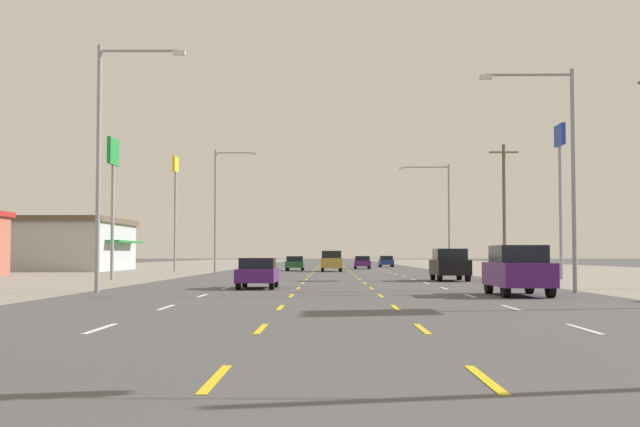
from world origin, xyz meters
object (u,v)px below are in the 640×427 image
at_px(sedan_inner_left_near, 258,273).
at_px(pole_sign_left_row_2, 175,187).
at_px(pole_sign_right_row_1, 560,165).
at_px(streetlight_left_row_1, 219,203).
at_px(suv_far_right_nearest, 518,270).
at_px(streetlight_left_row_0, 106,151).
at_px(sedan_inner_left_far, 295,263).
at_px(streetlight_right_row_0, 564,162).
at_px(pole_sign_left_row_1, 113,171).
at_px(suv_far_right_mid, 450,264).
at_px(sedan_inner_right_farther, 362,262).
at_px(sedan_far_right_farthest, 386,261).
at_px(suv_center_turn_midfar, 331,261).
at_px(streetlight_right_row_1, 444,209).

relative_size(sedan_inner_left_near, pole_sign_left_row_2, 0.42).
xyz_separation_m(pole_sign_right_row_1, streetlight_left_row_1, (-24.75, 18.03, -1.39)).
distance_m(suv_far_right_nearest, streetlight_left_row_0, 17.91).
height_order(sedan_inner_left_far, streetlight_left_row_1, streetlight_left_row_1).
bearing_deg(suv_far_right_nearest, streetlight_right_row_0, 44.87).
relative_size(sedan_inner_left_far, pole_sign_left_row_2, 0.42).
bearing_deg(streetlight_left_row_1, pole_sign_left_row_1, -103.32).
bearing_deg(suv_far_right_mid, pole_sign_right_row_1, 22.41).
xyz_separation_m(sedan_inner_left_near, sedan_inner_right_farther, (7.18, 56.81, 0.00)).
distance_m(sedan_inner_left_far, sedan_far_right_farthest, 27.86).
xyz_separation_m(sedan_inner_right_farther, pole_sign_left_row_1, (-17.81, -42.42, 6.30)).
bearing_deg(suv_center_turn_midfar, streetlight_left_row_0, -102.13).
height_order(sedan_inner_left_near, sedan_inner_left_far, same).
relative_size(suv_far_right_mid, streetlight_left_row_0, 0.46).
bearing_deg(suv_far_right_nearest, sedan_inner_right_farther, 93.29).
distance_m(sedan_inner_left_far, sedan_inner_right_farther, 13.41).
height_order(suv_far_right_mid, pole_sign_left_row_2, pole_sign_left_row_2).
bearing_deg(streetlight_left_row_0, sedan_inner_left_near, 36.47).
relative_size(sedan_inner_left_far, streetlight_right_row_1, 0.48).
distance_m(suv_far_right_nearest, sedan_far_right_farthest, 78.24).
bearing_deg(sedan_far_right_farthest, pole_sign_right_row_1, -82.10).
bearing_deg(pole_sign_left_row_1, streetlight_right_row_1, 38.30).
xyz_separation_m(suv_far_right_mid, streetlight_right_row_1, (2.49, 21.22, 4.51)).
xyz_separation_m(suv_center_turn_midfar, streetlight_right_row_1, (9.70, -7.66, 4.51)).
bearing_deg(pole_sign_left_row_2, pole_sign_left_row_1, -89.34).
bearing_deg(streetlight_right_row_1, pole_sign_left_row_2, 167.77).
height_order(suv_far_right_nearest, sedan_far_right_farthest, suv_far_right_nearest).
relative_size(suv_far_right_nearest, streetlight_right_row_0, 0.51).
xyz_separation_m(streetlight_right_row_0, streetlight_left_row_1, (-19.56, 37.86, 0.57)).
distance_m(suv_far_right_mid, sedan_inner_left_far, 35.12).
bearing_deg(sedan_inner_right_farther, suv_center_turn_midfar, -102.59).
relative_size(sedan_inner_left_far, pole_sign_left_row_1, 0.49).
bearing_deg(sedan_inner_left_far, streetlight_left_row_1, -116.75).
bearing_deg(pole_sign_left_row_1, sedan_inner_right_farther, 67.22).
xyz_separation_m(pole_sign_left_row_1, streetlight_left_row_0, (4.49, -18.92, -0.99)).
height_order(streetlight_right_row_0, streetlight_left_row_1, streetlight_left_row_1).
xyz_separation_m(sedan_inner_right_farther, streetlight_right_row_0, (6.23, -61.35, 4.79)).
xyz_separation_m(suv_far_right_nearest, suv_center_turn_midfar, (-7.20, 48.07, 0.00)).
height_order(suv_center_turn_midfar, pole_sign_left_row_1, pole_sign_left_row_1).
bearing_deg(streetlight_left_row_1, pole_sign_left_row_2, 132.19).
height_order(sedan_inner_left_far, pole_sign_left_row_1, pole_sign_left_row_1).
bearing_deg(pole_sign_left_row_1, sedan_inner_left_near, -53.52).
height_order(suv_far_right_nearest, suv_center_turn_midfar, same).
height_order(suv_far_right_nearest, sedan_inner_left_far, suv_far_right_nearest).
xyz_separation_m(sedan_far_right_farthest, streetlight_right_row_0, (2.56, -75.68, 4.79)).
relative_size(sedan_inner_left_near, pole_sign_right_row_1, 0.44).
bearing_deg(suv_far_right_mid, streetlight_left_row_0, -135.61).
height_order(sedan_inner_left_far, pole_sign_left_row_2, pole_sign_left_row_2).
bearing_deg(streetlight_right_row_1, streetlight_left_row_1, 180.00).
relative_size(suv_center_turn_midfar, streetlight_left_row_1, 0.46).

